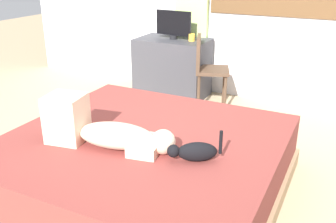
% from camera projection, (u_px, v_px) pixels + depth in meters
% --- Properties ---
extents(ground_plane, '(16.00, 16.00, 0.00)m').
position_uv_depth(ground_plane, '(137.00, 189.00, 2.99)').
color(ground_plane, tan).
extents(bed, '(2.00, 1.94, 0.46)m').
position_uv_depth(bed, '(145.00, 165.00, 2.90)').
color(bed, '#997A56').
rests_on(bed, ground).
extents(person_lying, '(0.94, 0.40, 0.34)m').
position_uv_depth(person_lying, '(103.00, 130.00, 2.65)').
color(person_lying, '#CCB299').
rests_on(person_lying, bed).
extents(cat, '(0.32, 0.23, 0.21)m').
position_uv_depth(cat, '(194.00, 151.00, 2.46)').
color(cat, black).
rests_on(cat, bed).
extents(desk, '(0.90, 0.56, 0.74)m').
position_uv_depth(desk, '(173.00, 68.00, 4.93)').
color(desk, '#38383D').
rests_on(desk, ground).
extents(tv_monitor, '(0.48, 0.10, 0.35)m').
position_uv_depth(tv_monitor, '(174.00, 24.00, 4.72)').
color(tv_monitor, black).
rests_on(tv_monitor, desk).
extents(cup, '(0.08, 0.08, 0.09)m').
position_uv_depth(cup, '(192.00, 37.00, 4.65)').
color(cup, gold).
rests_on(cup, desk).
extents(chair_by_desk, '(0.49, 0.49, 0.86)m').
position_uv_depth(chair_by_desk, '(207.00, 66.00, 4.46)').
color(chair_by_desk, '#4C3828').
rests_on(chair_by_desk, ground).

